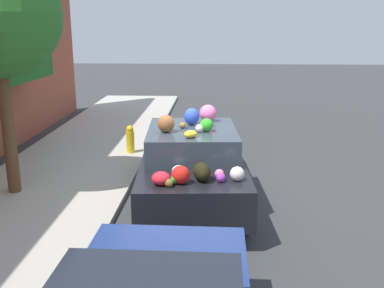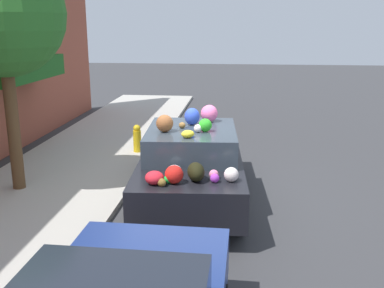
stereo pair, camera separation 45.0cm
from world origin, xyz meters
name	(u,v)px [view 2 (the right image)]	position (x,y,z in m)	size (l,w,h in m)	color
ground_plane	(183,199)	(0.00, 0.00, 0.00)	(60.00, 60.00, 0.00)	#38383A
sidewalk_curb	(47,191)	(0.00, 2.70, 0.05)	(24.00, 3.20, 0.11)	#B2ADA3
street_tree	(1,15)	(0.00, 3.27, 3.41)	(2.30, 2.30, 4.48)	brown
fire_hydrant	(137,138)	(2.80, 1.52, 0.45)	(0.20, 0.20, 0.70)	gold
art_car	(192,162)	(-0.05, -0.19, 0.77)	(4.40, 2.07, 1.76)	black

